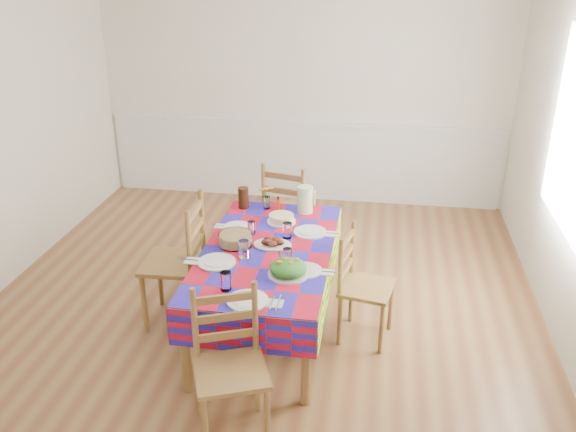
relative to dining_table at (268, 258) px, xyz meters
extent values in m
cube|color=brown|center=(-0.12, 0.20, -0.63)|extent=(4.50, 5.00, 0.04)
cube|color=beige|center=(-0.12, 2.72, 0.74)|extent=(4.50, 0.04, 2.70)
cube|color=beige|center=(-0.12, -2.32, 0.74)|extent=(4.50, 0.04, 2.70)
cube|color=silver|center=(-0.12, 2.67, 0.29)|extent=(4.41, 0.06, 0.04)
cube|color=silver|center=(-0.12, 2.69, -0.16)|extent=(4.41, 0.03, 0.90)
plane|color=white|center=(2.11, 0.50, 0.89)|extent=(0.00, 1.40, 1.40)
cylinder|color=brown|center=(-0.39, -0.80, -0.29)|extent=(0.06, 0.06, 0.63)
cylinder|color=brown|center=(0.39, -0.80, -0.29)|extent=(0.06, 0.06, 0.63)
cylinder|color=brown|center=(-0.39, 0.80, -0.29)|extent=(0.06, 0.06, 0.63)
cylinder|color=brown|center=(0.39, 0.80, -0.29)|extent=(0.06, 0.06, 0.63)
cube|color=brown|center=(0.00, 0.00, 0.05)|extent=(0.90, 1.70, 0.04)
cube|color=maroon|center=(0.00, 0.00, 0.07)|extent=(0.93, 1.74, 0.01)
cube|color=maroon|center=(-0.47, 0.00, -0.07)|extent=(0.01, 1.74, 0.27)
cube|color=maroon|center=(0.47, 0.00, -0.07)|extent=(0.01, 1.74, 0.27)
cube|color=maroon|center=(0.00, -0.87, -0.07)|extent=(0.93, 0.01, 0.27)
cube|color=maroon|center=(0.00, 0.87, -0.07)|extent=(0.93, 0.01, 0.27)
cylinder|color=silver|center=(0.01, -0.73, 0.08)|extent=(0.26, 0.26, 0.01)
cylinder|color=silver|center=(0.01, -0.73, 0.09)|extent=(0.19, 0.19, 0.01)
cylinder|color=white|center=(-0.15, -0.61, 0.14)|extent=(0.07, 0.07, 0.13)
cube|color=silver|center=(0.19, -0.73, 0.08)|extent=(0.10, 0.10, 0.01)
cube|color=silver|center=(0.17, -0.73, 0.08)|extent=(0.01, 0.17, 0.00)
cube|color=silver|center=(0.21, -0.73, 0.08)|extent=(0.01, 0.20, 0.00)
cylinder|color=silver|center=(-0.31, -0.27, 0.08)|extent=(0.27, 0.27, 0.01)
cylinder|color=silver|center=(-0.31, -0.27, 0.09)|extent=(0.19, 0.19, 0.01)
cylinder|color=white|center=(-0.14, -0.15, 0.14)|extent=(0.08, 0.08, 0.13)
cube|color=silver|center=(-0.49, -0.27, 0.08)|extent=(0.10, 0.10, 0.01)
cube|color=silver|center=(-0.51, -0.27, 0.08)|extent=(0.17, 0.01, 0.00)
cube|color=silver|center=(-0.47, -0.27, 0.08)|extent=(0.20, 0.01, 0.00)
cylinder|color=silver|center=(-0.30, 0.33, 0.08)|extent=(0.21, 0.21, 0.01)
cylinder|color=silver|center=(-0.30, 0.33, 0.09)|extent=(0.15, 0.15, 0.00)
cylinder|color=white|center=(-0.17, 0.23, 0.13)|extent=(0.06, 0.06, 0.10)
cube|color=silver|center=(-0.45, 0.33, 0.08)|extent=(0.08, 0.08, 0.00)
cube|color=silver|center=(-0.46, 0.33, 0.08)|extent=(0.14, 0.01, 0.00)
cube|color=silver|center=(-0.43, 0.33, 0.08)|extent=(0.16, 0.01, 0.00)
cylinder|color=silver|center=(0.32, -0.28, 0.08)|extent=(0.23, 0.23, 0.01)
cylinder|color=silver|center=(0.32, -0.28, 0.09)|extent=(0.16, 0.16, 0.01)
cylinder|color=white|center=(0.18, -0.18, 0.13)|extent=(0.06, 0.06, 0.11)
cube|color=silver|center=(0.47, -0.28, 0.08)|extent=(0.08, 0.08, 0.01)
cube|color=silver|center=(0.45, -0.28, 0.08)|extent=(0.14, 0.01, 0.00)
cube|color=silver|center=(0.48, -0.28, 0.08)|extent=(0.17, 0.01, 0.00)
cylinder|color=silver|center=(0.27, 0.32, 0.08)|extent=(0.25, 0.25, 0.01)
cylinder|color=silver|center=(0.27, 0.32, 0.09)|extent=(0.18, 0.18, 0.01)
cylinder|color=white|center=(0.11, 0.21, 0.13)|extent=(0.07, 0.07, 0.12)
cube|color=silver|center=(0.44, 0.32, 0.08)|extent=(0.09, 0.09, 0.01)
cube|color=silver|center=(0.42, 0.32, 0.08)|extent=(0.16, 0.01, 0.00)
cube|color=silver|center=(0.46, 0.32, 0.08)|extent=(0.19, 0.01, 0.00)
ellipsoid|color=silver|center=(0.03, 0.06, 0.08)|extent=(0.28, 0.20, 0.01)
ellipsoid|color=black|center=(0.08, 0.06, 0.11)|extent=(0.08, 0.06, 0.04)
ellipsoid|color=black|center=(0.04, 0.09, 0.11)|extent=(0.08, 0.06, 0.04)
ellipsoid|color=black|center=(-0.01, 0.09, 0.11)|extent=(0.08, 0.06, 0.04)
ellipsoid|color=black|center=(-0.02, 0.04, 0.11)|extent=(0.08, 0.06, 0.04)
ellipsoid|color=black|center=(0.03, 0.02, 0.11)|extent=(0.08, 0.06, 0.04)
cylinder|color=silver|center=(0.21, -0.35, 0.08)|extent=(0.28, 0.28, 0.01)
ellipsoid|color=#104110|center=(0.21, -0.35, 0.12)|extent=(0.25, 0.25, 0.11)
cube|color=orange|center=(0.15, -0.38, 0.18)|extent=(0.03, 0.02, 0.01)
cube|color=orange|center=(0.19, -0.32, 0.18)|extent=(0.04, 0.04, 0.01)
cube|color=orange|center=(0.23, -0.38, 0.18)|extent=(0.03, 0.04, 0.01)
cube|color=orange|center=(0.27, -0.32, 0.18)|extent=(0.04, 0.04, 0.01)
cylinder|color=white|center=(-0.25, 0.03, 0.12)|extent=(0.25, 0.25, 0.09)
cylinder|color=tan|center=(-0.25, 0.03, 0.12)|extent=(0.23, 0.23, 0.08)
cylinder|color=silver|center=(0.02, 0.48, 0.08)|extent=(0.23, 0.23, 0.01)
cylinder|color=tan|center=(0.02, 0.48, 0.11)|extent=(0.20, 0.20, 0.05)
cube|color=black|center=(0.12, -0.12, 0.08)|extent=(0.10, 0.24, 0.01)
cube|color=black|center=(0.16, -0.10, 0.08)|extent=(0.05, 0.25, 0.01)
cylinder|color=white|center=(-0.15, 0.74, 0.13)|extent=(0.06, 0.06, 0.10)
cylinder|color=#287226|center=(-0.17, 0.74, 0.17)|extent=(0.01, 0.01, 0.15)
ellipsoid|color=orange|center=(-0.19, 0.74, 0.24)|extent=(0.05, 0.05, 0.02)
cylinder|color=#287226|center=(-0.14, 0.75, 0.17)|extent=(0.01, 0.01, 0.15)
ellipsoid|color=orange|center=(-0.12, 0.77, 0.25)|extent=(0.05, 0.05, 0.02)
cylinder|color=#287226|center=(-0.15, 0.73, 0.17)|extent=(0.01, 0.01, 0.15)
ellipsoid|color=orange|center=(-0.15, 0.71, 0.27)|extent=(0.05, 0.05, 0.02)
cylinder|color=#C0390F|center=(-0.05, 0.73, 0.13)|extent=(0.03, 0.03, 0.12)
cylinder|color=#CAEDA7|center=(0.18, 0.72, 0.19)|extent=(0.13, 0.13, 0.22)
cylinder|color=black|center=(-0.34, 0.73, 0.16)|extent=(0.09, 0.09, 0.18)
cube|color=silver|center=(0.00, -0.82, 0.08)|extent=(0.08, 0.02, 0.02)
cylinder|color=brown|center=(-0.10, -1.36, -0.39)|extent=(0.04, 0.04, 0.44)
cylinder|color=brown|center=(0.23, -1.23, -0.39)|extent=(0.04, 0.04, 0.44)
cylinder|color=brown|center=(-0.23, -1.05, -0.39)|extent=(0.04, 0.04, 0.44)
cylinder|color=brown|center=(0.10, -0.92, -0.39)|extent=(0.04, 0.04, 0.44)
cube|color=brown|center=(0.00, -1.14, -0.15)|extent=(0.53, 0.52, 0.03)
cylinder|color=brown|center=(-0.23, -1.04, 0.08)|extent=(0.04, 0.04, 0.49)
cylinder|color=brown|center=(0.10, -0.91, 0.08)|extent=(0.04, 0.04, 0.49)
cube|color=brown|center=(-0.07, -0.97, -0.02)|extent=(0.34, 0.15, 0.05)
cube|color=brown|center=(-0.07, -0.97, 0.11)|extent=(0.34, 0.15, 0.05)
cube|color=brown|center=(-0.07, -0.97, 0.24)|extent=(0.34, 0.15, 0.05)
cylinder|color=brown|center=(0.22, 1.26, -0.37)|extent=(0.04, 0.04, 0.47)
cylinder|color=brown|center=(-0.14, 1.36, -0.37)|extent=(0.04, 0.04, 0.47)
cylinder|color=brown|center=(0.14, 0.92, -0.37)|extent=(0.04, 0.04, 0.47)
cylinder|color=brown|center=(-0.22, 1.01, -0.37)|extent=(0.04, 0.04, 0.47)
cube|color=brown|center=(0.00, 1.14, -0.12)|extent=(0.52, 0.51, 0.03)
cylinder|color=brown|center=(0.14, 0.91, 0.12)|extent=(0.04, 0.04, 0.52)
cylinder|color=brown|center=(-0.23, 1.00, 0.12)|extent=(0.04, 0.04, 0.52)
cube|color=brown|center=(-0.05, 0.96, 0.02)|extent=(0.37, 0.11, 0.05)
cube|color=brown|center=(-0.05, 0.96, 0.15)|extent=(0.37, 0.11, 0.05)
cube|color=brown|center=(-0.05, 0.96, 0.29)|extent=(0.37, 0.11, 0.05)
cylinder|color=brown|center=(-0.93, 0.19, -0.36)|extent=(0.04, 0.04, 0.49)
cylinder|color=brown|center=(-0.91, -0.20, -0.36)|extent=(0.04, 0.04, 0.49)
cylinder|color=brown|center=(-0.56, 0.20, -0.36)|extent=(0.04, 0.04, 0.49)
cylinder|color=brown|center=(-0.54, -0.19, -0.36)|extent=(0.04, 0.04, 0.49)
cube|color=brown|center=(-0.74, 0.00, -0.10)|extent=(0.45, 0.47, 0.03)
cylinder|color=brown|center=(-0.55, 0.20, 0.15)|extent=(0.04, 0.04, 0.54)
cylinder|color=brown|center=(-0.53, -0.19, 0.15)|extent=(0.04, 0.04, 0.54)
cube|color=brown|center=(-0.54, 0.01, 0.04)|extent=(0.04, 0.39, 0.05)
cube|color=brown|center=(-0.54, 0.01, 0.18)|extent=(0.04, 0.39, 0.05)
cube|color=brown|center=(-0.54, 0.01, 0.33)|extent=(0.04, 0.39, 0.05)
cylinder|color=brown|center=(0.85, -0.19, -0.40)|extent=(0.03, 0.03, 0.41)
cylinder|color=brown|center=(0.92, 0.13, -0.40)|extent=(0.03, 0.03, 0.41)
cylinder|color=brown|center=(0.55, -0.13, -0.40)|extent=(0.03, 0.03, 0.41)
cylinder|color=brown|center=(0.62, 0.19, -0.40)|extent=(0.03, 0.03, 0.41)
cube|color=brown|center=(0.74, 0.00, -0.18)|extent=(0.43, 0.45, 0.03)
cylinder|color=brown|center=(0.54, -0.13, 0.03)|extent=(0.03, 0.03, 0.45)
cylinder|color=brown|center=(0.61, 0.19, 0.03)|extent=(0.03, 0.03, 0.45)
cube|color=brown|center=(0.57, 0.03, -0.06)|extent=(0.08, 0.32, 0.05)
cube|color=brown|center=(0.57, 0.03, 0.06)|extent=(0.08, 0.32, 0.05)
cube|color=brown|center=(0.57, 0.03, 0.18)|extent=(0.08, 0.32, 0.05)
camera|label=1|loc=(0.77, -3.89, 2.09)|focal=38.00mm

